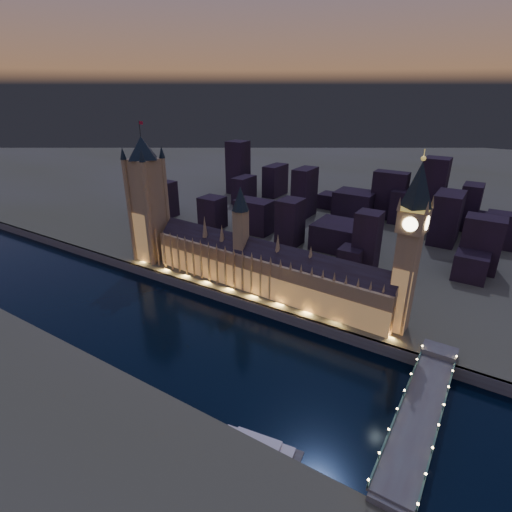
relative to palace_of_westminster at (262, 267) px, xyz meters
The scene contains 9 objects.
ground_plane 67.43m from the palace_of_westminster, 95.75° to the right, with size 2000.00×2000.00×0.00m, color black.
north_bank 458.84m from the palace_of_westminster, 90.78° to the left, with size 2000.00×960.00×8.00m, color #4A4A2D.
embankment_wall 31.14m from the palace_of_westminster, 106.68° to the right, with size 2000.00×2.50×8.00m, color #554A49.
palace_of_westminster is the anchor object (origin of this frame).
victoria_tower 123.12m from the palace_of_westminster, behind, with size 31.68×31.68×119.00m.
elizabeth_tower 111.33m from the palace_of_westminster, ahead, with size 18.00×18.00×113.68m.
westminster_bridge 147.29m from the palace_of_westminster, 26.55° to the right, with size 19.03×113.00×15.90m.
river_boat 141.15m from the palace_of_westminster, 59.52° to the right, with size 42.88×15.99×4.50m.
city_backdrop 186.81m from the palace_of_westminster, 81.32° to the left, with size 487.29×215.63×73.50m.
Camera 1 is at (147.49, -172.50, 153.47)m, focal length 28.00 mm.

